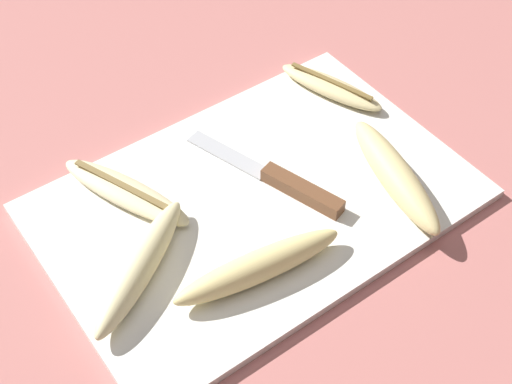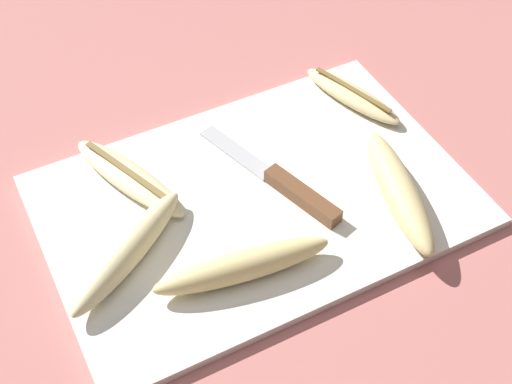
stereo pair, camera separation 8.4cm
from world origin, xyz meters
The scene contains 8 objects.
ground_plane centered at (0.00, 0.00, 0.00)m, with size 4.00×4.00×0.00m, color #B76B66.
cutting_board centered at (0.00, 0.00, 0.01)m, with size 0.50×0.34×0.01m.
knife centered at (0.04, -0.01, 0.02)m, with size 0.09×0.22×0.02m.
banana_soft_right centered at (-0.17, -0.02, 0.03)m, with size 0.18×0.13×0.03m.
banana_mellow_near centered at (0.20, 0.10, 0.02)m, with size 0.09×0.16×0.02m.
banana_cream_curved centered at (-0.13, 0.09, 0.02)m, with size 0.11×0.19×0.02m.
banana_spotted_left centered at (0.15, -0.08, 0.03)m, with size 0.09×0.20×0.04m.
banana_golden_short centered at (-0.06, -0.09, 0.03)m, with size 0.20×0.06×0.03m.
Camera 1 is at (-0.33, -0.45, 0.66)m, focal length 50.00 mm.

